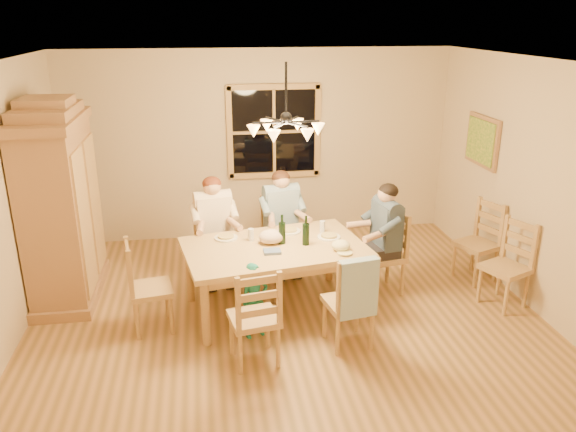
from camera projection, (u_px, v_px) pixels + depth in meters
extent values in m
plane|color=olive|center=(286.00, 315.00, 6.18)|extent=(5.50, 5.50, 0.00)
cube|color=white|center=(286.00, 62.00, 5.27)|extent=(5.50, 5.00, 0.02)
cube|color=beige|center=(260.00, 145.00, 8.05)|extent=(5.50, 0.02, 2.70)
cube|color=beige|center=(0.00, 212.00, 5.33)|extent=(0.02, 5.00, 2.70)
cube|color=beige|center=(535.00, 186.00, 6.13)|extent=(0.02, 5.00, 2.70)
cube|color=black|center=(274.00, 132.00, 8.00)|extent=(1.20, 0.03, 1.20)
cube|color=#AC894C|center=(274.00, 132.00, 7.98)|extent=(1.30, 0.06, 1.30)
cube|color=#9A6743|center=(482.00, 141.00, 7.15)|extent=(0.04, 0.78, 0.64)
cube|color=#1E6B2D|center=(480.00, 141.00, 7.15)|extent=(0.02, 0.68, 0.54)
cylinder|color=black|center=(286.00, 90.00, 5.36)|extent=(0.02, 0.02, 0.53)
sphere|color=black|center=(286.00, 118.00, 5.45)|extent=(0.12, 0.12, 0.12)
cylinder|color=black|center=(302.00, 122.00, 5.49)|extent=(0.34, 0.02, 0.02)
cone|color=#FFB259|center=(318.00, 129.00, 5.54)|extent=(0.13, 0.13, 0.12)
cylinder|color=black|center=(292.00, 119.00, 5.60)|extent=(0.19, 0.31, 0.02)
cone|color=#FFB259|center=(297.00, 125.00, 5.77)|extent=(0.13, 0.13, 0.12)
cylinder|color=black|center=(276.00, 120.00, 5.58)|extent=(0.19, 0.31, 0.02)
cone|color=#FFB259|center=(267.00, 126.00, 5.73)|extent=(0.13, 0.13, 0.12)
cylinder|color=black|center=(270.00, 123.00, 5.44)|extent=(0.34, 0.02, 0.02)
cone|color=#FFB259|center=(254.00, 131.00, 5.44)|extent=(0.13, 0.13, 0.12)
cylinder|color=black|center=(280.00, 125.00, 5.32)|extent=(0.19, 0.31, 0.02)
cone|color=#FFB259|center=(274.00, 136.00, 5.21)|extent=(0.13, 0.13, 0.12)
cylinder|color=black|center=(297.00, 124.00, 5.35)|extent=(0.19, 0.31, 0.02)
cone|color=#FFB259|center=(307.00, 135.00, 5.26)|extent=(0.13, 0.13, 0.12)
cube|color=#9A6743|center=(61.00, 214.00, 6.32)|extent=(0.60, 1.30, 2.00)
cube|color=#9A6743|center=(48.00, 121.00, 5.96)|extent=(0.66, 1.40, 0.10)
cube|color=#9A6743|center=(47.00, 112.00, 5.93)|extent=(0.58, 1.00, 0.12)
cube|color=#9A6743|center=(45.00, 102.00, 5.89)|extent=(0.52, 0.55, 0.10)
cube|color=#AC894C|center=(85.00, 223.00, 6.05)|extent=(0.03, 0.55, 1.60)
cube|color=#AC894C|center=(95.00, 204.00, 6.67)|extent=(0.03, 0.55, 1.60)
cube|color=#9A6743|center=(72.00, 289.00, 6.63)|extent=(0.66, 1.40, 0.12)
cube|color=tan|center=(274.00, 248.00, 6.08)|extent=(2.09, 1.48, 0.06)
cube|color=#AC894C|center=(274.00, 255.00, 6.10)|extent=(1.92, 1.31, 0.10)
cylinder|color=#AC894C|center=(206.00, 313.00, 5.51)|extent=(0.09, 0.09, 0.70)
cylinder|color=#AC894C|center=(364.00, 288.00, 6.03)|extent=(0.09, 0.09, 0.70)
cylinder|color=#AC894C|center=(190.00, 273.00, 6.38)|extent=(0.09, 0.09, 0.70)
cylinder|color=#AC894C|center=(330.00, 253.00, 6.90)|extent=(0.09, 0.09, 0.70)
cube|color=#AC894C|center=(215.00, 247.00, 6.84)|extent=(0.50, 0.49, 0.06)
cube|color=#AC894C|center=(214.00, 226.00, 6.75)|extent=(0.38, 0.11, 0.54)
cube|color=#AC894C|center=(281.00, 239.00, 7.09)|extent=(0.50, 0.49, 0.06)
cube|color=#AC894C|center=(281.00, 218.00, 7.00)|extent=(0.38, 0.11, 0.54)
cube|color=#AC894C|center=(254.00, 319.00, 5.22)|extent=(0.50, 0.49, 0.06)
cube|color=#AC894C|center=(253.00, 293.00, 5.13)|extent=(0.38, 0.11, 0.54)
cube|color=#AC894C|center=(348.00, 303.00, 5.50)|extent=(0.50, 0.49, 0.06)
cube|color=#AC894C|center=(350.00, 278.00, 5.41)|extent=(0.38, 0.11, 0.54)
cube|color=#AC894C|center=(151.00, 290.00, 5.77)|extent=(0.49, 0.50, 0.06)
cube|color=#AC894C|center=(149.00, 266.00, 5.68)|extent=(0.11, 0.38, 0.54)
cube|color=#AC894C|center=(383.00, 256.00, 6.57)|extent=(0.49, 0.50, 0.06)
cube|color=#AC894C|center=(385.00, 235.00, 6.48)|extent=(0.11, 0.38, 0.54)
cube|color=beige|center=(213.00, 217.00, 6.71)|extent=(0.43, 0.28, 0.52)
cube|color=#262328|center=(215.00, 241.00, 6.81)|extent=(0.44, 0.48, 0.14)
sphere|color=tan|center=(212.00, 186.00, 6.58)|extent=(0.21, 0.21, 0.21)
ellipsoid|color=#592614|center=(212.00, 184.00, 6.57)|extent=(0.22, 0.22, 0.17)
cube|color=#2C587B|center=(281.00, 209.00, 6.96)|extent=(0.43, 0.28, 0.52)
cube|color=#262328|center=(281.00, 233.00, 7.07)|extent=(0.44, 0.48, 0.14)
sphere|color=tan|center=(281.00, 180.00, 6.83)|extent=(0.21, 0.21, 0.21)
ellipsoid|color=#381E11|center=(281.00, 178.00, 6.82)|extent=(0.22, 0.22, 0.17)
cube|color=#3B4A5F|center=(385.00, 225.00, 6.44)|extent=(0.28, 0.43, 0.52)
cube|color=#262328|center=(384.00, 250.00, 6.54)|extent=(0.48, 0.44, 0.14)
sphere|color=tan|center=(387.00, 194.00, 6.31)|extent=(0.21, 0.21, 0.21)
ellipsoid|color=black|center=(387.00, 191.00, 6.30)|extent=(0.22, 0.22, 0.17)
cube|color=#93B2C7|center=(358.00, 288.00, 5.25)|extent=(0.39, 0.16, 0.58)
cylinder|color=black|center=(282.00, 229.00, 6.08)|extent=(0.08, 0.08, 0.33)
cylinder|color=black|center=(306.00, 230.00, 6.05)|extent=(0.08, 0.08, 0.33)
cylinder|color=white|center=(226.00, 238.00, 6.26)|extent=(0.26, 0.26, 0.02)
cylinder|color=white|center=(289.00, 231.00, 6.46)|extent=(0.26, 0.26, 0.02)
cylinder|color=white|center=(329.00, 237.00, 6.29)|extent=(0.26, 0.26, 0.02)
cylinder|color=silver|center=(251.00, 235.00, 6.18)|extent=(0.06, 0.06, 0.14)
cylinder|color=silver|center=(322.00, 227.00, 6.42)|extent=(0.06, 0.06, 0.14)
ellipsoid|color=beige|center=(341.00, 245.00, 5.94)|extent=(0.20, 0.20, 0.11)
cube|color=#506293|center=(272.00, 251.00, 5.89)|extent=(0.20, 0.17, 0.03)
ellipsoid|color=#CDAD94|center=(271.00, 237.00, 6.11)|extent=(0.28, 0.22, 0.15)
imported|color=#1A7568|center=(255.00, 300.00, 5.66)|extent=(0.34, 0.28, 0.80)
cube|color=#AC894C|center=(505.00, 269.00, 6.25)|extent=(0.56, 0.57, 0.06)
cube|color=#AC894C|center=(508.00, 246.00, 6.16)|extent=(0.20, 0.37, 0.54)
cube|color=#AC894C|center=(477.00, 245.00, 6.89)|extent=(0.55, 0.56, 0.06)
cube|color=#AC894C|center=(479.00, 225.00, 6.80)|extent=(0.19, 0.37, 0.54)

